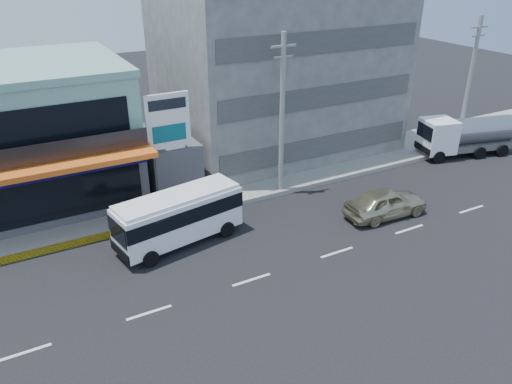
# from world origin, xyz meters

# --- Properties ---
(ground) EXTENTS (120.00, 120.00, 0.00)m
(ground) POSITION_xyz_m (0.00, 0.00, 0.00)
(ground) COLOR black
(ground) RESTS_ON ground
(sidewalk) EXTENTS (70.00, 5.00, 0.30)m
(sidewalk) POSITION_xyz_m (5.00, 9.50, 0.15)
(sidewalk) COLOR gray
(sidewalk) RESTS_ON ground
(shop_building) EXTENTS (12.40, 11.70, 8.00)m
(shop_building) POSITION_xyz_m (-8.00, 13.95, 4.00)
(shop_building) COLOR #404044
(shop_building) RESTS_ON ground
(concrete_building) EXTENTS (16.00, 12.00, 14.00)m
(concrete_building) POSITION_xyz_m (10.00, 15.00, 7.00)
(concrete_building) COLOR gray
(concrete_building) RESTS_ON ground
(gap_structure) EXTENTS (3.00, 6.00, 3.50)m
(gap_structure) POSITION_xyz_m (0.00, 12.00, 1.75)
(gap_structure) COLOR #404044
(gap_structure) RESTS_ON ground
(satellite_dish) EXTENTS (1.50, 1.50, 0.15)m
(satellite_dish) POSITION_xyz_m (0.00, 11.00, 3.58)
(satellite_dish) COLOR slate
(satellite_dish) RESTS_ON gap_structure
(billboard) EXTENTS (2.60, 0.18, 6.90)m
(billboard) POSITION_xyz_m (-0.50, 9.20, 4.93)
(billboard) COLOR gray
(billboard) RESTS_ON ground
(utility_pole_near) EXTENTS (1.60, 0.30, 10.00)m
(utility_pole_near) POSITION_xyz_m (6.00, 7.40, 5.15)
(utility_pole_near) COLOR #999993
(utility_pole_near) RESTS_ON ground
(utility_pole_far) EXTENTS (1.60, 0.30, 10.00)m
(utility_pole_far) POSITION_xyz_m (22.00, 7.40, 5.15)
(utility_pole_far) COLOR #999993
(utility_pole_far) RESTS_ON ground
(minibus) EXTENTS (7.03, 3.31, 2.83)m
(minibus) POSITION_xyz_m (-1.76, 4.80, 1.69)
(minibus) COLOR white
(minibus) RESTS_ON ground
(sedan) EXTENTS (5.11, 2.29, 1.71)m
(sedan) POSITION_xyz_m (9.83, 1.88, 0.85)
(sedan) COLOR beige
(sedan) RESTS_ON ground
(tanker_truck) EXTENTS (7.73, 3.88, 2.93)m
(tanker_truck) POSITION_xyz_m (21.52, 6.58, 1.57)
(tanker_truck) COLOR white
(tanker_truck) RESTS_ON ground
(motorcycle_rider) EXTENTS (2.01, 0.90, 2.50)m
(motorcycle_rider) POSITION_xyz_m (-4.00, 5.04, 0.82)
(motorcycle_rider) COLOR #580C1C
(motorcycle_rider) RESTS_ON ground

